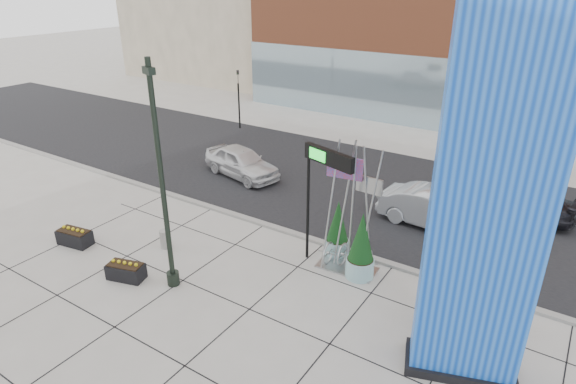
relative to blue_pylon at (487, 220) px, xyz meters
The scene contains 19 objects.
ground 8.84m from the blue_pylon, behind, with size 160.00×160.00×0.00m, color #9E9991.
street_asphalt 13.28m from the blue_pylon, 127.05° to the left, with size 80.00×12.00×0.02m, color black.
curb_edge 9.64m from the blue_pylon, 152.37° to the left, with size 80.00×0.30×0.12m, color gray.
tower_podium 27.70m from the blue_pylon, 103.55° to the left, with size 34.00×10.00×11.00m, color #974A2C.
tower_glass_front 23.16m from the blue_pylon, 106.35° to the left, with size 34.00×0.60×5.00m, color #8CA5B2.
blue_pylon is the anchor object (origin of this frame).
lamp_post 9.82m from the blue_pylon, behind, with size 0.54×0.43×7.88m.
public_art_sculpture 6.59m from the blue_pylon, 149.66° to the left, with size 2.24×1.21×4.98m.
concrete_bollard 12.48m from the blue_pylon, behind, with size 0.40×0.40×0.77m, color gray.
overhead_street_sign 6.41m from the blue_pylon, 154.76° to the left, with size 2.17×0.82×4.68m.
round_planter_east 4.00m from the blue_pylon, 105.88° to the left, with size 0.94×0.94×2.36m.
round_planter_mid 6.12m from the blue_pylon, 148.43° to the left, with size 1.03×1.03×2.57m.
round_planter_west 7.60m from the blue_pylon, 148.26° to the left, with size 0.93×0.93×2.32m.
box_planter_north 12.28m from the blue_pylon, 169.56° to the right, with size 1.45×1.00×0.73m.
box_planter_south 15.69m from the blue_pylon, behind, with size 1.48×0.91×0.76m.
car_white_west 16.35m from the blue_pylon, 150.26° to the left, with size 1.91×4.74×1.61m, color silver.
car_silver_mid 9.33m from the blue_pylon, 111.98° to the left, with size 1.73×4.96×1.63m, color #ADB0B5.
car_dark_east 11.73m from the blue_pylon, 92.21° to the left, with size 1.99×4.90×1.42m, color black.
traffic_signal 24.66m from the blue_pylon, 142.56° to the left, with size 0.15×0.18×4.10m.
Camera 1 is at (9.05, -11.05, 10.03)m, focal length 30.00 mm.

